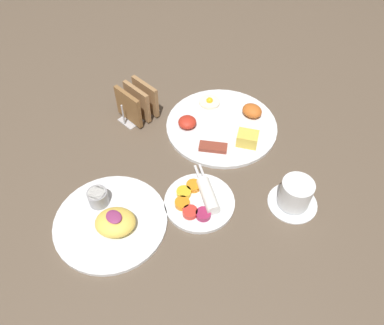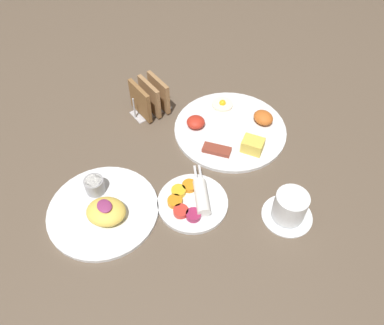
# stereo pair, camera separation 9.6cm
# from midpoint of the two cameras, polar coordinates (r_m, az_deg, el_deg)

# --- Properties ---
(ground_plane) EXTENTS (3.00, 3.00, 0.00)m
(ground_plane) POSITION_cam_midpoint_polar(r_m,az_deg,el_deg) (1.00, -1.61, -0.02)
(ground_plane) COLOR brown
(plate_breakfast) EXTENTS (0.32, 0.32, 0.05)m
(plate_breakfast) POSITION_cam_midpoint_polar(r_m,az_deg,el_deg) (1.08, 8.57, 4.99)
(plate_breakfast) COLOR white
(plate_breakfast) RESTS_ON ground_plane
(plate_condiments) EXTENTS (0.17, 0.17, 0.04)m
(plate_condiments) POSITION_cam_midpoint_polar(r_m,az_deg,el_deg) (0.91, 3.15, -6.07)
(plate_condiments) COLOR white
(plate_condiments) RESTS_ON ground_plane
(plate_foreground) EXTENTS (0.26, 0.26, 0.06)m
(plate_foreground) POSITION_cam_midpoint_polar(r_m,az_deg,el_deg) (0.91, -10.46, -7.06)
(plate_foreground) COLOR white
(plate_foreground) RESTS_ON ground_plane
(toast_rack) EXTENTS (0.10, 0.12, 0.10)m
(toast_rack) POSITION_cam_midpoint_polar(r_m,az_deg,el_deg) (1.11, -3.99, 9.64)
(toast_rack) COLOR #B7B7BC
(toast_rack) RESTS_ON ground_plane
(coffee_cup) EXTENTS (0.12, 0.12, 0.08)m
(coffee_cup) POSITION_cam_midpoint_polar(r_m,az_deg,el_deg) (0.91, 17.63, -6.78)
(coffee_cup) COLOR white
(coffee_cup) RESTS_ON ground_plane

